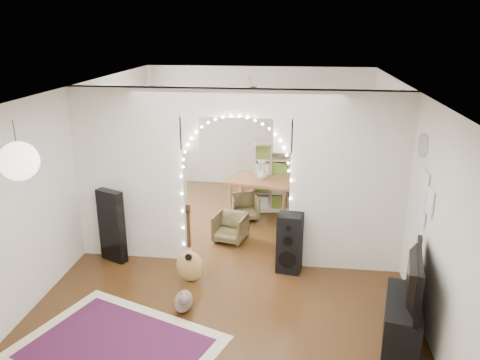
# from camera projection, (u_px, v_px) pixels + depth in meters

# --- Properties ---
(floor) EXTENTS (7.50, 7.50, 0.00)m
(floor) POSITION_uv_depth(u_px,v_px,m) (237.00, 259.00, 7.46)
(floor) COLOR black
(floor) RESTS_ON ground
(ceiling) EXTENTS (5.00, 7.50, 0.02)m
(ceiling) POSITION_uv_depth(u_px,v_px,m) (236.00, 88.00, 6.61)
(ceiling) COLOR white
(ceiling) RESTS_ON wall_back
(wall_back) EXTENTS (5.00, 0.02, 2.70)m
(wall_back) POSITION_uv_depth(u_px,v_px,m) (258.00, 127.00, 10.57)
(wall_back) COLOR silver
(wall_back) RESTS_ON floor
(wall_front) EXTENTS (5.00, 0.02, 2.70)m
(wall_front) POSITION_uv_depth(u_px,v_px,m) (172.00, 334.00, 3.50)
(wall_front) COLOR silver
(wall_front) RESTS_ON floor
(wall_left) EXTENTS (0.02, 7.50, 2.70)m
(wall_left) POSITION_uv_depth(u_px,v_px,m) (79.00, 173.00, 7.33)
(wall_left) COLOR silver
(wall_left) RESTS_ON floor
(wall_right) EXTENTS (0.02, 7.50, 2.70)m
(wall_right) POSITION_uv_depth(u_px,v_px,m) (408.00, 186.00, 6.75)
(wall_right) COLOR silver
(wall_right) RESTS_ON floor
(divider_wall) EXTENTS (5.00, 0.20, 2.70)m
(divider_wall) POSITION_uv_depth(u_px,v_px,m) (236.00, 174.00, 7.01)
(divider_wall) COLOR silver
(divider_wall) RESTS_ON floor
(fairy_lights) EXTENTS (1.64, 0.04, 1.60)m
(fairy_lights) POSITION_uv_depth(u_px,v_px,m) (235.00, 169.00, 6.85)
(fairy_lights) COLOR #FFEABF
(fairy_lights) RESTS_ON divider_wall
(window) EXTENTS (0.04, 1.20, 1.40)m
(window) POSITION_uv_depth(u_px,v_px,m) (121.00, 137.00, 8.97)
(window) COLOR white
(window) RESTS_ON wall_left
(wall_clock) EXTENTS (0.03, 0.31, 0.31)m
(wall_clock) POSITION_uv_depth(u_px,v_px,m) (423.00, 145.00, 5.95)
(wall_clock) COLOR white
(wall_clock) RESTS_ON wall_right
(picture_frames) EXTENTS (0.02, 0.50, 0.70)m
(picture_frames) POSITION_uv_depth(u_px,v_px,m) (425.00, 200.00, 5.76)
(picture_frames) COLOR white
(picture_frames) RESTS_ON wall_right
(paper_lantern) EXTENTS (0.40, 0.40, 0.40)m
(paper_lantern) POSITION_uv_depth(u_px,v_px,m) (19.00, 161.00, 4.71)
(paper_lantern) COLOR white
(paper_lantern) RESTS_ON ceiling
(ceiling_fan) EXTENTS (1.10, 1.10, 0.30)m
(ceiling_fan) POSITION_uv_depth(u_px,v_px,m) (250.00, 91.00, 8.59)
(ceiling_fan) COLOR #BF853F
(ceiling_fan) RESTS_ON ceiling
(area_rug) EXTENTS (2.66, 2.34, 0.02)m
(area_rug) POSITION_uv_depth(u_px,v_px,m) (116.00, 348.00, 5.39)
(area_rug) COLOR maroon
(area_rug) RESTS_ON floor
(guitar_case) EXTENTS (0.47, 0.32, 1.17)m
(guitar_case) POSITION_uv_depth(u_px,v_px,m) (112.00, 226.00, 7.27)
(guitar_case) COLOR black
(guitar_case) RESTS_ON floor
(acoustic_guitar) EXTENTS (0.42, 0.17, 1.02)m
(acoustic_guitar) POSITION_uv_depth(u_px,v_px,m) (190.00, 254.00, 6.68)
(acoustic_guitar) COLOR tan
(acoustic_guitar) RESTS_ON floor
(tabby_cat) EXTENTS (0.34, 0.55, 0.37)m
(tabby_cat) POSITION_uv_depth(u_px,v_px,m) (184.00, 301.00, 6.07)
(tabby_cat) COLOR brown
(tabby_cat) RESTS_ON floor
(floor_speaker) EXTENTS (0.40, 0.37, 0.92)m
(floor_speaker) POSITION_uv_depth(u_px,v_px,m) (290.00, 243.00, 6.98)
(floor_speaker) COLOR black
(floor_speaker) RESTS_ON floor
(media_console) EXTENTS (0.60, 1.06, 0.50)m
(media_console) POSITION_uv_depth(u_px,v_px,m) (402.00, 319.00, 5.53)
(media_console) COLOR black
(media_console) RESTS_ON floor
(tv) EXTENTS (0.36, 1.08, 0.62)m
(tv) POSITION_uv_depth(u_px,v_px,m) (408.00, 277.00, 5.35)
(tv) COLOR black
(tv) RESTS_ON media_console
(bookcase) EXTENTS (1.42, 0.62, 1.41)m
(bookcase) POSITION_uv_depth(u_px,v_px,m) (289.00, 176.00, 9.28)
(bookcase) COLOR #CCB594
(bookcase) RESTS_ON floor
(dining_table) EXTENTS (1.34, 1.03, 0.76)m
(dining_table) POSITION_uv_depth(u_px,v_px,m) (262.00, 183.00, 8.95)
(dining_table) COLOR brown
(dining_table) RESTS_ON floor
(flower_vase) EXTENTS (0.22, 0.22, 0.19)m
(flower_vase) POSITION_uv_depth(u_px,v_px,m) (262.00, 174.00, 8.90)
(flower_vase) COLOR white
(flower_vase) RESTS_ON dining_table
(dining_chair_left) EXTENTS (0.62, 0.63, 0.48)m
(dining_chair_left) POSITION_uv_depth(u_px,v_px,m) (230.00, 228.00, 8.04)
(dining_chair_left) COLOR brown
(dining_chair_left) RESTS_ON floor
(dining_chair_right) EXTENTS (0.65, 0.66, 0.48)m
(dining_chair_right) POSITION_uv_depth(u_px,v_px,m) (244.00, 207.00, 8.96)
(dining_chair_right) COLOR brown
(dining_chair_right) RESTS_ON floor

